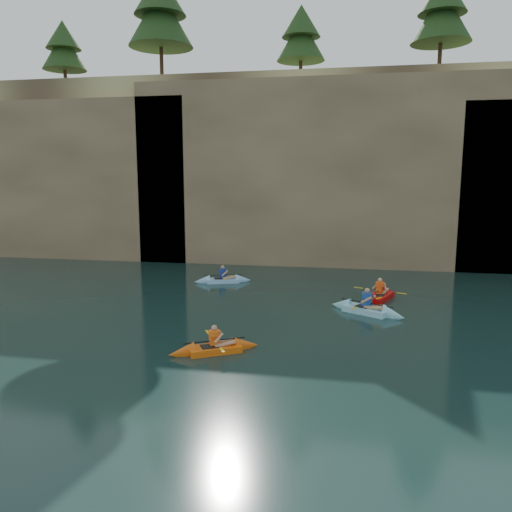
# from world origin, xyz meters

# --- Properties ---
(ground) EXTENTS (160.00, 160.00, 0.00)m
(ground) POSITION_xyz_m (0.00, 0.00, 0.00)
(ground) COLOR black
(ground) RESTS_ON ground
(cliff) EXTENTS (70.00, 16.00, 12.00)m
(cliff) POSITION_xyz_m (0.00, 30.00, 6.00)
(cliff) COLOR tan
(cliff) RESTS_ON ground
(cliff_slab_west) EXTENTS (26.00, 2.40, 10.56)m
(cliff_slab_west) POSITION_xyz_m (-20.00, 22.60, 5.28)
(cliff_slab_west) COLOR #957B5A
(cliff_slab_west) RESTS_ON ground
(cliff_slab_center) EXTENTS (24.00, 2.40, 11.40)m
(cliff_slab_center) POSITION_xyz_m (2.00, 22.60, 5.70)
(cliff_slab_center) COLOR #957B5A
(cliff_slab_center) RESTS_ON ground
(sea_cave_west) EXTENTS (4.50, 1.00, 4.00)m
(sea_cave_west) POSITION_xyz_m (-18.00, 21.95, 2.00)
(sea_cave_west) COLOR black
(sea_cave_west) RESTS_ON ground
(sea_cave_center) EXTENTS (3.50, 1.00, 3.20)m
(sea_cave_center) POSITION_xyz_m (-4.00, 21.95, 1.60)
(sea_cave_center) COLOR black
(sea_cave_center) RESTS_ON ground
(sea_cave_east) EXTENTS (5.00, 1.00, 4.50)m
(sea_cave_east) POSITION_xyz_m (10.00, 21.95, 2.25)
(sea_cave_east) COLOR black
(sea_cave_east) RESTS_ON ground
(cliff_pines) EXTENTS (56.00, 6.00, 7.83)m
(cliff_pines) POSITION_xyz_m (0.00, 25.00, 15.91)
(cliff_pines) COLOR black
(cliff_pines) RESTS_ON cliff
(kayaker_orange) EXTENTS (2.85, 2.01, 1.10)m
(kayaker_orange) POSITION_xyz_m (-1.06, 6.39, 0.14)
(kayaker_orange) COLOR orange
(kayaker_orange) RESTS_ON ground
(kayaker_ltblue_near) EXTENTS (3.19, 2.29, 1.28)m
(kayaker_ltblue_near) POSITION_xyz_m (3.76, 11.82, 0.16)
(kayaker_ltblue_near) COLOR #8CD2EA
(kayaker_ltblue_near) RESTS_ON ground
(kayaker_red_far) EXTENTS (2.23, 3.33, 1.21)m
(kayaker_red_far) POSITION_xyz_m (4.41, 14.21, 0.15)
(kayaker_red_far) COLOR red
(kayaker_red_far) RESTS_ON ground
(kayaker_ltblue_mid) EXTENTS (2.97, 2.11, 1.11)m
(kayaker_ltblue_mid) POSITION_xyz_m (-3.33, 16.35, 0.14)
(kayaker_ltblue_mid) COLOR #93CBF7
(kayaker_ltblue_mid) RESTS_ON ground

